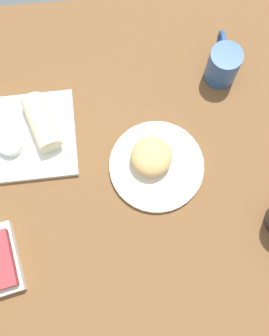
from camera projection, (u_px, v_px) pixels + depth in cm
name	position (u px, v px, depth cm)	size (l,w,h in cm)	color
dining_table	(107.00, 160.00, 107.00)	(110.00, 90.00, 4.00)	brown
round_plate	(156.00, 166.00, 103.76)	(22.49, 22.49, 1.40)	silver
scone_pastry	(152.00, 157.00, 100.64)	(9.77, 9.59, 5.81)	tan
square_plate	(30.00, 136.00, 105.70)	(21.86, 21.86, 1.60)	white
sauce_cup	(10.00, 144.00, 102.88)	(5.91, 5.91, 2.56)	silver
breakfast_wrap	(41.00, 123.00, 102.75)	(5.74, 5.74, 13.47)	beige
coffee_mug	(223.00, 64.00, 106.04)	(7.80, 13.24, 10.36)	#2D518C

